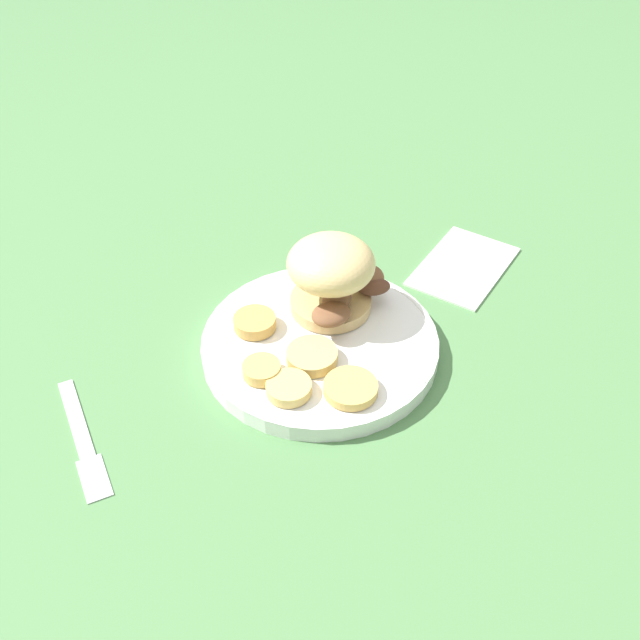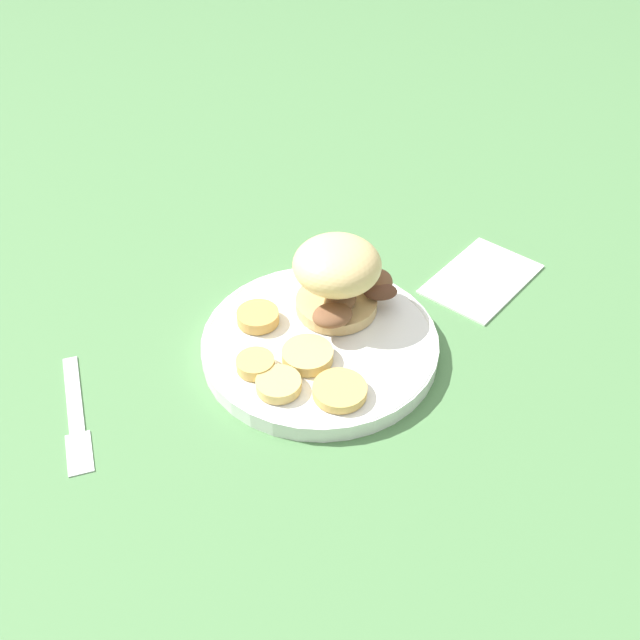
% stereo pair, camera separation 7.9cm
% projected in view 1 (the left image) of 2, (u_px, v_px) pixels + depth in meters
% --- Properties ---
extents(ground_plane, '(4.00, 4.00, 0.00)m').
position_uv_depth(ground_plane, '(320.00, 351.00, 0.82)').
color(ground_plane, '#4C7A47').
extents(dinner_plate, '(0.26, 0.26, 0.02)m').
position_uv_depth(dinner_plate, '(320.00, 344.00, 0.82)').
color(dinner_plate, white).
rests_on(dinner_plate, ground_plane).
extents(sandwich, '(0.12, 0.11, 0.09)m').
position_uv_depth(sandwich, '(337.00, 275.00, 0.81)').
color(sandwich, tan).
rests_on(sandwich, dinner_plate).
extents(potato_round_0, '(0.05, 0.05, 0.01)m').
position_uv_depth(potato_round_0, '(255.00, 321.00, 0.82)').
color(potato_round_0, tan).
rests_on(potato_round_0, dinner_plate).
extents(potato_round_1, '(0.05, 0.05, 0.01)m').
position_uv_depth(potato_round_1, '(289.00, 388.00, 0.75)').
color(potato_round_1, '#DBB766').
rests_on(potato_round_1, dinner_plate).
extents(potato_round_2, '(0.05, 0.05, 0.01)m').
position_uv_depth(potato_round_2, '(314.00, 356.00, 0.78)').
color(potato_round_2, '#DBB766').
rests_on(potato_round_2, dinner_plate).
extents(potato_round_3, '(0.04, 0.04, 0.01)m').
position_uv_depth(potato_round_3, '(262.00, 370.00, 0.76)').
color(potato_round_3, tan).
rests_on(potato_round_3, dinner_plate).
extents(potato_round_4, '(0.06, 0.06, 0.01)m').
position_uv_depth(potato_round_4, '(351.00, 388.00, 0.75)').
color(potato_round_4, tan).
rests_on(potato_round_4, dinner_plate).
extents(fork, '(0.14, 0.12, 0.00)m').
position_uv_depth(fork, '(82.00, 438.00, 0.73)').
color(fork, silver).
rests_on(fork, ground_plane).
extents(napkin, '(0.17, 0.14, 0.01)m').
position_uv_depth(napkin, '(464.00, 266.00, 0.94)').
color(napkin, white).
rests_on(napkin, ground_plane).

